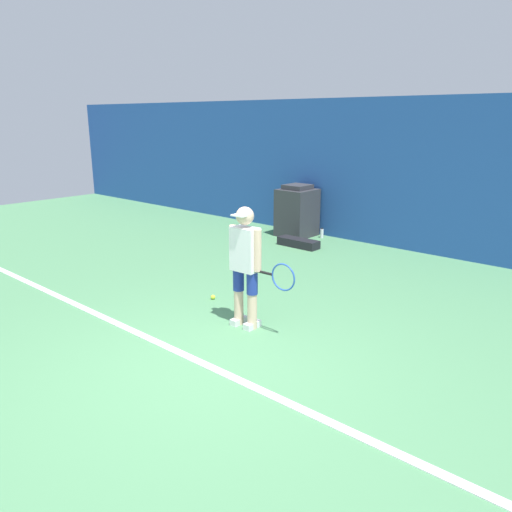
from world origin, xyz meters
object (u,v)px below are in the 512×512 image
Objects in this scene: tennis_ball at (213,297)px; covered_chair at (297,211)px; equipment_bag at (298,243)px; water_bottle at (322,233)px; tennis_player at (246,262)px.

tennis_ball is 4.34m from covered_chair.
equipment_bag reaches higher than tennis_ball.
equipment_bag is at bearing -85.07° from water_bottle.
tennis_player is at bearing -66.60° from water_bottle.
covered_chair is at bearing 117.38° from tennis_player.
covered_chair reaches higher than water_bottle.
water_bottle is (-1.99, 4.60, -0.74)m from tennis_player.
tennis_ball is 4.33m from water_bottle.
equipment_bag is (-0.90, 3.25, 0.05)m from tennis_ball.
covered_chair is at bearing 129.13° from equipment_bag.
covered_chair is 1.27× the size of equipment_bag.
equipment_bag is 4.07× the size of water_bottle.
tennis_player is 1.35m from tennis_ball.
equipment_bag is 0.97m from water_bottle.
tennis_ball is (-1.01, 0.39, -0.80)m from tennis_player.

